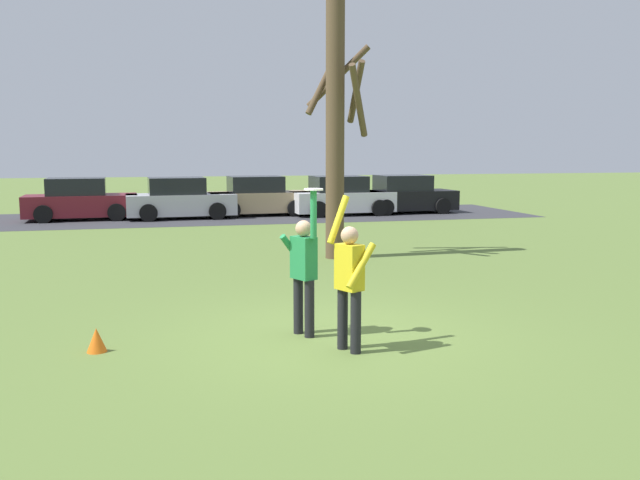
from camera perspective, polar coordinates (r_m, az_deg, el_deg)
ground_plane at (r=9.58m, az=1.16°, el=-8.21°), size 120.00×120.00×0.00m
person_catcher at (r=9.41m, az=-1.40°, el=-2.35°), size 0.50×0.59×2.08m
person_defender at (r=8.68m, az=2.52°, el=-3.23°), size 0.59×0.65×2.04m
frisbee_disc at (r=9.11m, az=-0.56°, el=4.35°), size 0.26×0.26×0.02m
parked_car_maroon at (r=26.93m, az=-19.80°, el=3.18°), size 4.18×2.20×1.59m
parked_car_silver at (r=26.39m, az=-11.87°, el=3.38°), size 4.18×2.20×1.59m
parked_car_tan at (r=27.22m, az=-5.28°, el=3.64°), size 4.18×2.20×1.59m
parked_car_white at (r=27.28m, az=1.81°, el=3.68°), size 4.18×2.20×1.59m
parked_car_black at (r=28.39m, az=7.26°, el=3.77°), size 4.18×2.20×1.59m
parking_strip at (r=26.99m, az=-5.50°, el=2.06°), size 22.23×6.40×0.01m
bare_tree_tall at (r=16.24m, az=1.39°, el=10.24°), size 1.71×1.94×6.47m
field_cone_orange at (r=9.29m, az=-18.54°, el=-8.09°), size 0.26×0.26×0.32m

